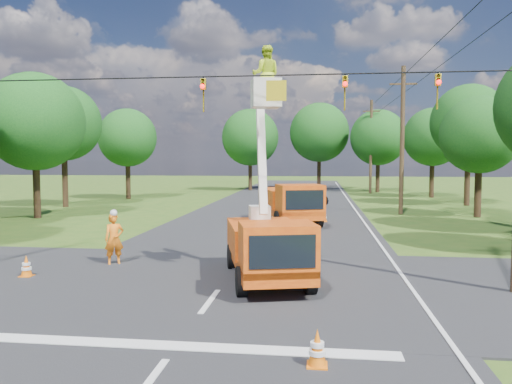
# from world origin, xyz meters

# --- Properties ---
(ground) EXTENTS (140.00, 140.00, 0.00)m
(ground) POSITION_xyz_m (0.00, 20.00, 0.00)
(ground) COLOR #305419
(ground) RESTS_ON ground
(road_main) EXTENTS (12.00, 100.00, 0.06)m
(road_main) POSITION_xyz_m (0.00, 20.00, 0.00)
(road_main) COLOR black
(road_main) RESTS_ON ground
(road_cross) EXTENTS (56.00, 10.00, 0.07)m
(road_cross) POSITION_xyz_m (0.00, 2.00, 0.00)
(road_cross) COLOR black
(road_cross) RESTS_ON ground
(stop_bar) EXTENTS (9.00, 0.45, 0.02)m
(stop_bar) POSITION_xyz_m (0.00, -3.20, 0.00)
(stop_bar) COLOR silver
(stop_bar) RESTS_ON ground
(edge_line) EXTENTS (0.12, 90.00, 0.02)m
(edge_line) POSITION_xyz_m (5.60, 20.00, 0.00)
(edge_line) COLOR silver
(edge_line) RESTS_ON ground
(bucket_truck) EXTENTS (3.34, 5.89, 7.38)m
(bucket_truck) POSITION_xyz_m (1.30, 2.50, 1.61)
(bucket_truck) COLOR orange
(bucket_truck) RESTS_ON ground
(second_truck) EXTENTS (4.16, 6.85, 2.41)m
(second_truck) POSITION_xyz_m (1.30, 16.04, 1.26)
(second_truck) COLOR orange
(second_truck) RESTS_ON ground
(ground_worker) EXTENTS (0.81, 0.73, 1.87)m
(ground_worker) POSITION_xyz_m (-4.44, 4.22, 0.93)
(ground_worker) COLOR #FF5C15
(ground_worker) RESTS_ON ground
(distant_car) EXTENTS (3.06, 4.26, 1.35)m
(distant_car) POSITION_xyz_m (2.35, 28.98, 0.67)
(distant_car) COLOR black
(distant_car) RESTS_ON ground
(traffic_cone_0) EXTENTS (0.38, 0.38, 0.71)m
(traffic_cone_0) POSITION_xyz_m (2.85, -3.79, 0.36)
(traffic_cone_0) COLOR orange
(traffic_cone_0) RESTS_ON ground
(traffic_cone_1) EXTENTS (0.38, 0.38, 0.71)m
(traffic_cone_1) POSITION_xyz_m (0.62, 6.96, 0.36)
(traffic_cone_1) COLOR orange
(traffic_cone_1) RESTS_ON ground
(traffic_cone_2) EXTENTS (0.38, 0.38, 0.71)m
(traffic_cone_2) POSITION_xyz_m (1.63, 10.20, 0.36)
(traffic_cone_2) COLOR orange
(traffic_cone_2) RESTS_ON ground
(traffic_cone_3) EXTENTS (0.38, 0.38, 0.71)m
(traffic_cone_3) POSITION_xyz_m (-6.51, 2.06, 0.36)
(traffic_cone_3) COLOR orange
(traffic_cone_3) RESTS_ON ground
(traffic_cone_6) EXTENTS (0.38, 0.38, 0.71)m
(traffic_cone_6) POSITION_xyz_m (3.24, 17.11, 0.36)
(traffic_cone_6) COLOR orange
(traffic_cone_6) RESTS_ON ground
(pole_right_mid) EXTENTS (1.80, 0.30, 10.00)m
(pole_right_mid) POSITION_xyz_m (8.50, 22.00, 5.11)
(pole_right_mid) COLOR #4C3823
(pole_right_mid) RESTS_ON ground
(pole_right_far) EXTENTS (1.80, 0.30, 10.00)m
(pole_right_far) POSITION_xyz_m (8.50, 42.00, 5.11)
(pole_right_far) COLOR #4C3823
(pole_right_far) RESTS_ON ground
(signal_span) EXTENTS (18.00, 0.29, 1.07)m
(signal_span) POSITION_xyz_m (2.23, 1.99, 5.88)
(signal_span) COLOR black
(signal_span) RESTS_ON ground
(tree_left_d) EXTENTS (6.20, 6.20, 9.24)m
(tree_left_d) POSITION_xyz_m (-15.00, 17.00, 6.12)
(tree_left_d) COLOR #382616
(tree_left_d) RESTS_ON ground
(tree_left_e) EXTENTS (5.80, 5.80, 9.41)m
(tree_left_e) POSITION_xyz_m (-16.80, 24.00, 6.49)
(tree_left_e) COLOR #382616
(tree_left_e) RESTS_ON ground
(tree_left_f) EXTENTS (5.40, 5.40, 8.40)m
(tree_left_f) POSITION_xyz_m (-14.80, 32.00, 5.69)
(tree_left_f) COLOR #382616
(tree_left_f) RESTS_ON ground
(tree_right_c) EXTENTS (5.00, 5.00, 7.83)m
(tree_right_c) POSITION_xyz_m (13.20, 21.00, 5.31)
(tree_right_c) COLOR #382616
(tree_right_c) RESTS_ON ground
(tree_right_d) EXTENTS (6.00, 6.00, 9.70)m
(tree_right_d) POSITION_xyz_m (14.80, 29.00, 6.68)
(tree_right_d) COLOR #382616
(tree_right_d) RESTS_ON ground
(tree_right_e) EXTENTS (5.60, 5.60, 8.63)m
(tree_right_e) POSITION_xyz_m (13.80, 37.00, 5.81)
(tree_right_e) COLOR #382616
(tree_right_e) RESTS_ON ground
(tree_far_a) EXTENTS (6.60, 6.60, 9.50)m
(tree_far_a) POSITION_xyz_m (-5.00, 45.00, 6.19)
(tree_far_a) COLOR #382616
(tree_far_a) RESTS_ON ground
(tree_far_b) EXTENTS (7.00, 7.00, 10.32)m
(tree_far_b) POSITION_xyz_m (3.00, 47.00, 6.81)
(tree_far_b) COLOR #382616
(tree_far_b) RESTS_ON ground
(tree_far_c) EXTENTS (6.20, 6.20, 9.18)m
(tree_far_c) POSITION_xyz_m (9.50, 44.00, 6.06)
(tree_far_c) COLOR #382616
(tree_far_c) RESTS_ON ground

